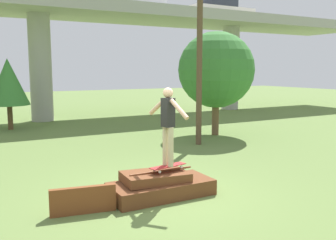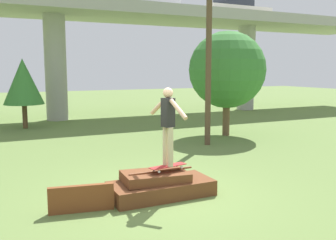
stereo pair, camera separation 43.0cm
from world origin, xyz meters
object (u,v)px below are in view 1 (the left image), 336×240
at_px(utility_pole, 200,27).
at_px(tree_behind_right, 8,82).
at_px(car_on_overpass_left, 220,9).
at_px(tree_behind_left, 216,70).
at_px(skater, 168,121).
at_px(skateboard, 168,166).

xyz_separation_m(utility_pole, tree_behind_right, (-5.49, 6.75, -2.00)).
bearing_deg(tree_behind_right, car_on_overpass_left, 12.07).
height_order(tree_behind_left, tree_behind_right, tree_behind_left).
bearing_deg(tree_behind_right, tree_behind_left, -37.29).
height_order(skater, tree_behind_right, tree_behind_right).
height_order(car_on_overpass_left, utility_pole, utility_pole).
relative_size(skateboard, tree_behind_right, 0.28).
distance_m(tree_behind_left, tree_behind_right, 9.01).
xyz_separation_m(skater, tree_behind_left, (5.24, 5.59, 1.03)).
xyz_separation_m(skater, car_on_overpass_left, (11.47, 13.90, 4.96)).
bearing_deg(tree_behind_left, tree_behind_right, 142.71).
height_order(skateboard, skater, skater).
bearing_deg(car_on_overpass_left, utility_pole, -129.37).
bearing_deg(skater, tree_behind_right, 99.83).
xyz_separation_m(car_on_overpass_left, utility_pole, (-7.89, -9.61, -2.46)).
bearing_deg(utility_pole, skateboard, -129.86).
xyz_separation_m(skater, utility_pole, (3.58, 4.29, 2.50)).
height_order(skater, tree_behind_left, tree_behind_left).
bearing_deg(utility_pole, tree_behind_right, 129.13).
relative_size(utility_pole, tree_behind_right, 2.54).
bearing_deg(tree_behind_right, utility_pole, -50.87).
bearing_deg(skateboard, utility_pole, 50.14).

